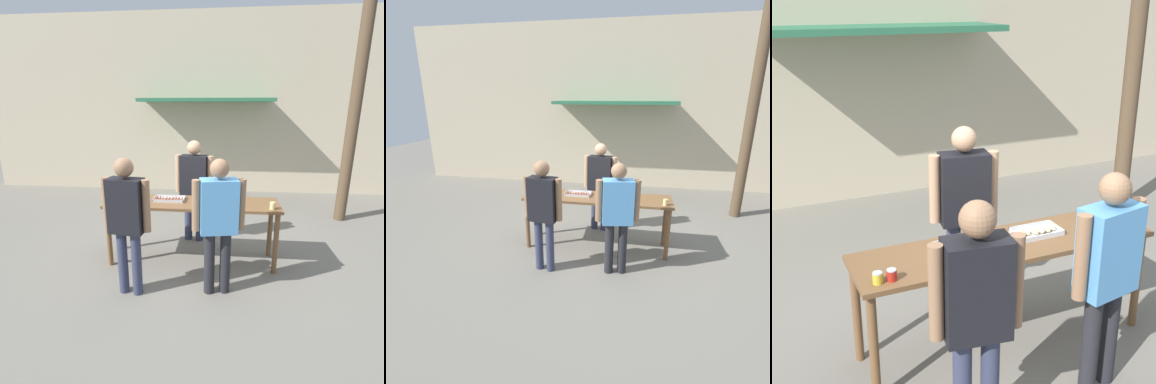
{
  "view_description": "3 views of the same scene",
  "coord_description": "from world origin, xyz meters",
  "views": [
    {
      "loc": [
        0.4,
        -4.09,
        2.27
      ],
      "look_at": [
        0.0,
        0.0,
        1.08
      ],
      "focal_mm": 28.0,
      "sensor_mm": 36.0,
      "label": 1
    },
    {
      "loc": [
        0.58,
        -4.8,
        2.58
      ],
      "look_at": [
        -0.34,
        0.05,
        0.98
      ],
      "focal_mm": 28.0,
      "sensor_mm": 36.0,
      "label": 2
    },
    {
      "loc": [
        -1.89,
        -3.4,
        2.79
      ],
      "look_at": [
        -0.04,
        0.73,
        1.13
      ],
      "focal_mm": 50.0,
      "sensor_mm": 36.0,
      "label": 3
    }
  ],
  "objects": [
    {
      "name": "person_customer_with_cup",
      "position": [
        0.39,
        -0.77,
        1.01
      ],
      "size": [
        0.62,
        0.31,
        1.7
      ],
      "rotation": [
        0.0,
        0.0,
        3.32
      ],
      "color": "#232328",
      "rests_on": "ground"
    },
    {
      "name": "condiment_jar_ketchup",
      "position": [
        -1.01,
        -0.2,
        0.97
      ],
      "size": [
        0.07,
        0.07,
        0.08
      ],
      "color": "#B22319",
      "rests_on": "serving_table"
    },
    {
      "name": "ground_plane",
      "position": [
        0.0,
        0.0,
        0.0
      ],
      "size": [
        24.0,
        24.0,
        0.0
      ],
      "primitive_type": "plane",
      "color": "slate"
    },
    {
      "name": "beer_cup",
      "position": [
        1.11,
        -0.21,
        0.98
      ],
      "size": [
        0.07,
        0.07,
        0.1
      ],
      "color": "#DBC67A",
      "rests_on": "serving_table"
    },
    {
      "name": "food_tray_buns",
      "position": [
        0.32,
        0.05,
        0.95
      ],
      "size": [
        0.4,
        0.25,
        0.06
      ],
      "color": "silver",
      "rests_on": "serving_table"
    },
    {
      "name": "serving_table",
      "position": [
        0.0,
        0.0,
        0.81
      ],
      "size": [
        2.49,
        0.65,
        0.93
      ],
      "color": "brown",
      "rests_on": "ground"
    },
    {
      "name": "condiment_jar_mustard",
      "position": [
        -1.11,
        -0.21,
        0.97
      ],
      "size": [
        0.07,
        0.07,
        0.08
      ],
      "color": "gold",
      "rests_on": "serving_table"
    },
    {
      "name": "building_facade_back",
      "position": [
        0.0,
        3.98,
        2.26
      ],
      "size": [
        12.0,
        1.11,
        4.5
      ],
      "color": "beige",
      "rests_on": "ground"
    },
    {
      "name": "utility_pole",
      "position": [
        2.87,
        2.0,
        3.32
      ],
      "size": [
        1.1,
        0.22,
        6.47
      ],
      "color": "brown",
      "rests_on": "ground"
    },
    {
      "name": "person_server_behind_table",
      "position": [
        -0.04,
        0.73,
        1.03
      ],
      "size": [
        0.63,
        0.31,
        1.73
      ],
      "rotation": [
        0.0,
        0.0,
        -0.16
      ],
      "color": "#333851",
      "rests_on": "ground"
    },
    {
      "name": "person_customer_holding_hotdog",
      "position": [
        -0.68,
        -0.9,
        1.03
      ],
      "size": [
        0.59,
        0.28,
        1.71
      ],
      "rotation": [
        0.0,
        0.0,
        3.0
      ],
      "color": "#333851",
      "rests_on": "ground"
    },
    {
      "name": "food_tray_sausages",
      "position": [
        -0.35,
        0.05,
        0.94
      ],
      "size": [
        0.45,
        0.26,
        0.04
      ],
      "color": "silver",
      "rests_on": "serving_table"
    }
  ]
}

